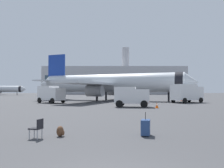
{
  "coord_description": "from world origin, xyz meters",
  "views": [
    {
      "loc": [
        -0.02,
        -4.46,
        2.1
      ],
      "look_at": [
        -0.15,
        25.48,
        3.0
      ],
      "focal_mm": 35.73,
      "sensor_mm": 36.0,
      "label": 1
    }
  ],
  "objects_px": {
    "service_truck": "(52,94)",
    "safety_cone_near": "(183,99)",
    "airplane_at_gate": "(110,83)",
    "fuel_truck": "(188,93)",
    "safety_cone_mid": "(158,105)",
    "gate_chair": "(38,127)",
    "rolling_suitcase": "(147,127)",
    "traveller_backpack": "(61,131)",
    "cargo_van": "(133,96)"
  },
  "relations": [
    {
      "from": "gate_chair",
      "to": "airplane_at_gate",
      "type": "bearing_deg",
      "value": 85.83
    },
    {
      "from": "traveller_backpack",
      "to": "airplane_at_gate",
      "type": "bearing_deg",
      "value": 87.2
    },
    {
      "from": "rolling_suitcase",
      "to": "service_truck",
      "type": "bearing_deg",
      "value": 113.47
    },
    {
      "from": "airplane_at_gate",
      "to": "service_truck",
      "type": "relative_size",
      "value": 6.65
    },
    {
      "from": "fuel_truck",
      "to": "service_truck",
      "type": "bearing_deg",
      "value": -178.27
    },
    {
      "from": "service_truck",
      "to": "safety_cone_near",
      "type": "height_order",
      "value": "service_truck"
    },
    {
      "from": "airplane_at_gate",
      "to": "safety_cone_mid",
      "type": "xyz_separation_m",
      "value": [
        5.98,
        -20.11,
        -3.33
      ]
    },
    {
      "from": "cargo_van",
      "to": "traveller_backpack",
      "type": "bearing_deg",
      "value": -104.88
    },
    {
      "from": "service_truck",
      "to": "traveller_backpack",
      "type": "relative_size",
      "value": 10.8
    },
    {
      "from": "cargo_van",
      "to": "rolling_suitcase",
      "type": "bearing_deg",
      "value": -93.0
    },
    {
      "from": "airplane_at_gate",
      "to": "rolling_suitcase",
      "type": "relative_size",
      "value": 31.34
    },
    {
      "from": "traveller_backpack",
      "to": "gate_chair",
      "type": "distance_m",
      "value": 1.05
    },
    {
      "from": "safety_cone_mid",
      "to": "rolling_suitcase",
      "type": "bearing_deg",
      "value": -103.15
    },
    {
      "from": "service_truck",
      "to": "fuel_truck",
      "type": "distance_m",
      "value": 23.52
    },
    {
      "from": "cargo_van",
      "to": "fuel_truck",
      "type": "bearing_deg",
      "value": 44.11
    },
    {
      "from": "rolling_suitcase",
      "to": "traveller_backpack",
      "type": "xyz_separation_m",
      "value": [
        -3.93,
        -0.19,
        -0.16
      ]
    },
    {
      "from": "rolling_suitcase",
      "to": "gate_chair",
      "type": "relative_size",
      "value": 1.28
    },
    {
      "from": "rolling_suitcase",
      "to": "gate_chair",
      "type": "xyz_separation_m",
      "value": [
        -4.85,
        -0.63,
        0.11
      ]
    },
    {
      "from": "safety_cone_mid",
      "to": "rolling_suitcase",
      "type": "height_order",
      "value": "rolling_suitcase"
    },
    {
      "from": "airplane_at_gate",
      "to": "safety_cone_near",
      "type": "height_order",
      "value": "airplane_at_gate"
    },
    {
      "from": "rolling_suitcase",
      "to": "traveller_backpack",
      "type": "relative_size",
      "value": 2.29
    },
    {
      "from": "airplane_at_gate",
      "to": "fuel_truck",
      "type": "height_order",
      "value": "airplane_at_gate"
    },
    {
      "from": "safety_cone_mid",
      "to": "gate_chair",
      "type": "height_order",
      "value": "gate_chair"
    },
    {
      "from": "airplane_at_gate",
      "to": "service_truck",
      "type": "height_order",
      "value": "airplane_at_gate"
    },
    {
      "from": "safety_cone_mid",
      "to": "safety_cone_near",
      "type": "bearing_deg",
      "value": 64.6
    },
    {
      "from": "safety_cone_near",
      "to": "cargo_van",
      "type": "bearing_deg",
      "value": -124.92
    },
    {
      "from": "fuel_truck",
      "to": "traveller_backpack",
      "type": "bearing_deg",
      "value": -118.33
    },
    {
      "from": "traveller_backpack",
      "to": "gate_chair",
      "type": "relative_size",
      "value": 0.56
    },
    {
      "from": "service_truck",
      "to": "cargo_van",
      "type": "relative_size",
      "value": 1.11
    },
    {
      "from": "airplane_at_gate",
      "to": "fuel_truck",
      "type": "distance_m",
      "value": 15.98
    },
    {
      "from": "fuel_truck",
      "to": "safety_cone_mid",
      "type": "xyz_separation_m",
      "value": [
        -7.64,
        -11.96,
        -1.44
      ]
    },
    {
      "from": "service_truck",
      "to": "safety_cone_near",
      "type": "relative_size",
      "value": 7.5
    },
    {
      "from": "safety_cone_near",
      "to": "gate_chair",
      "type": "distance_m",
      "value": 39.58
    },
    {
      "from": "service_truck",
      "to": "traveller_backpack",
      "type": "xyz_separation_m",
      "value": [
        8.09,
        -27.89,
        -1.37
      ]
    },
    {
      "from": "cargo_van",
      "to": "airplane_at_gate",
      "type": "bearing_deg",
      "value": 99.55
    },
    {
      "from": "fuel_truck",
      "to": "gate_chair",
      "type": "distance_m",
      "value": 33.34
    },
    {
      "from": "safety_cone_mid",
      "to": "rolling_suitcase",
      "type": "relative_size",
      "value": 0.61
    },
    {
      "from": "rolling_suitcase",
      "to": "gate_chair",
      "type": "bearing_deg",
      "value": -172.59
    },
    {
      "from": "service_truck",
      "to": "cargo_van",
      "type": "distance_m",
      "value": 16.08
    },
    {
      "from": "service_truck",
      "to": "gate_chair",
      "type": "height_order",
      "value": "service_truck"
    },
    {
      "from": "safety_cone_mid",
      "to": "gate_chair",
      "type": "xyz_separation_m",
      "value": [
        -8.69,
        -17.08,
        0.17
      ]
    },
    {
      "from": "safety_cone_near",
      "to": "traveller_backpack",
      "type": "distance_m",
      "value": 38.79
    },
    {
      "from": "traveller_backpack",
      "to": "gate_chair",
      "type": "bearing_deg",
      "value": -154.34
    },
    {
      "from": "safety_cone_mid",
      "to": "gate_chair",
      "type": "distance_m",
      "value": 19.17
    },
    {
      "from": "fuel_truck",
      "to": "cargo_van",
      "type": "bearing_deg",
      "value": -135.89
    },
    {
      "from": "fuel_truck",
      "to": "cargo_van",
      "type": "height_order",
      "value": "fuel_truck"
    },
    {
      "from": "cargo_van",
      "to": "safety_cone_mid",
      "type": "xyz_separation_m",
      "value": [
        2.89,
        -1.75,
        -1.12
      ]
    },
    {
      "from": "cargo_van",
      "to": "traveller_backpack",
      "type": "relative_size",
      "value": 9.72
    },
    {
      "from": "fuel_truck",
      "to": "traveller_backpack",
      "type": "relative_size",
      "value": 13.24
    },
    {
      "from": "airplane_at_gate",
      "to": "traveller_backpack",
      "type": "distance_m",
      "value": 36.95
    }
  ]
}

